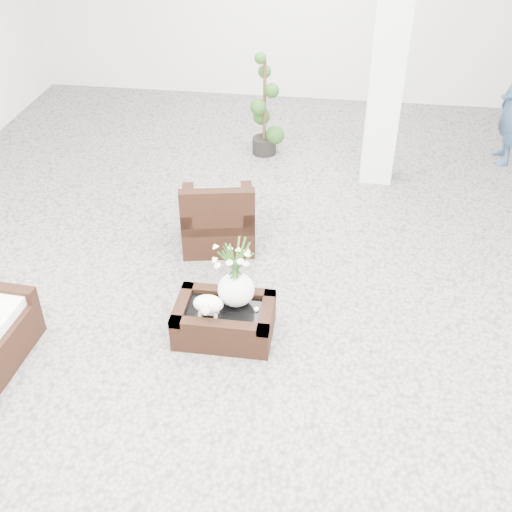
# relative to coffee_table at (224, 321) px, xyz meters

# --- Properties ---
(ground) EXTENTS (11.00, 11.00, 0.00)m
(ground) POSITION_rel_coffee_table_xyz_m (0.24, 0.54, -0.16)
(ground) COLOR gray
(ground) RESTS_ON ground
(column) EXTENTS (0.40, 0.40, 3.50)m
(column) POSITION_rel_coffee_table_xyz_m (1.44, 3.34, 1.59)
(column) COLOR white
(column) RESTS_ON ground
(coffee_table) EXTENTS (0.90, 0.60, 0.31)m
(coffee_table) POSITION_rel_coffee_table_xyz_m (0.00, 0.00, 0.00)
(coffee_table) COLOR black
(coffee_table) RESTS_ON ground
(sheep_figurine) EXTENTS (0.28, 0.23, 0.21)m
(sheep_figurine) POSITION_rel_coffee_table_xyz_m (-0.12, -0.10, 0.26)
(sheep_figurine) COLOR white
(sheep_figurine) RESTS_ON coffee_table
(planter_narcissus) EXTENTS (0.44, 0.44, 0.80)m
(planter_narcissus) POSITION_rel_coffee_table_xyz_m (0.10, 0.10, 0.56)
(planter_narcissus) COLOR white
(planter_narcissus) RESTS_ON coffee_table
(tealight) EXTENTS (0.04, 0.04, 0.03)m
(tealight) POSITION_rel_coffee_table_xyz_m (0.30, 0.02, 0.17)
(tealight) COLOR white
(tealight) RESTS_ON coffee_table
(armchair) EXTENTS (0.93, 0.90, 0.84)m
(armchair) POSITION_rel_coffee_table_xyz_m (-0.35, 1.53, 0.27)
(armchair) COLOR black
(armchair) RESTS_ON ground
(topiary) EXTENTS (0.38, 0.38, 1.43)m
(topiary) POSITION_rel_coffee_table_xyz_m (-0.13, 3.85, 0.56)
(topiary) COLOR #1E4014
(topiary) RESTS_ON ground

